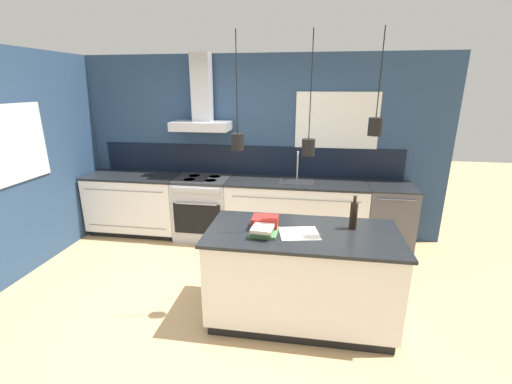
{
  "coord_description": "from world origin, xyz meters",
  "views": [
    {
      "loc": [
        0.89,
        -2.88,
        2.18
      ],
      "look_at": [
        0.33,
        0.69,
        1.05
      ],
      "focal_mm": 24.0,
      "sensor_mm": 36.0,
      "label": 1
    }
  ],
  "objects": [
    {
      "name": "bottle_on_island",
      "position": [
        1.32,
        0.15,
        1.04
      ],
      "size": [
        0.07,
        0.07,
        0.32
      ],
      "color": "black",
      "rests_on": "kitchen_island"
    },
    {
      "name": "counter_run_left",
      "position": [
        -1.68,
        1.69,
        0.46
      ],
      "size": [
        1.38,
        0.64,
        0.91
      ],
      "color": "black",
      "rests_on": "ground_plane"
    },
    {
      "name": "wall_left",
      "position": [
        -2.43,
        0.7,
        1.3
      ],
      "size": [
        0.08,
        3.8,
        2.6
      ],
      "color": "navy",
      "rests_on": "ground_plane"
    },
    {
      "name": "dishwasher",
      "position": [
        2.0,
        1.69,
        0.46
      ],
      "size": [
        0.6,
        0.65,
        0.91
      ],
      "color": "#4C4C51",
      "rests_on": "ground_plane"
    },
    {
      "name": "book_stack",
      "position": [
        0.52,
        -0.09,
        0.96
      ],
      "size": [
        0.25,
        0.34,
        0.09
      ],
      "color": "#4C7F4C",
      "rests_on": "kitchen_island"
    },
    {
      "name": "ground_plane",
      "position": [
        0.0,
        0.0,
        0.0
      ],
      "size": [
        16.0,
        16.0,
        0.0
      ],
      "primitive_type": "plane",
      "color": "tan",
      "rests_on": "ground"
    },
    {
      "name": "oven_range",
      "position": [
        -0.61,
        1.69,
        0.46
      ],
      "size": [
        0.78,
        0.66,
        0.91
      ],
      "color": "#B5B5BA",
      "rests_on": "ground_plane"
    },
    {
      "name": "kitchen_island",
      "position": [
        0.87,
        0.01,
        0.46
      ],
      "size": [
        1.75,
        0.86,
        0.91
      ],
      "color": "black",
      "rests_on": "ground_plane"
    },
    {
      "name": "red_supply_box",
      "position": [
        0.52,
        0.04,
        0.96
      ],
      "size": [
        0.24,
        0.2,
        0.11
      ],
      "color": "red",
      "rests_on": "kitchen_island"
    },
    {
      "name": "wall_back",
      "position": [
        -0.03,
        2.0,
        1.36
      ],
      "size": [
        5.6,
        2.15,
        2.6
      ],
      "color": "navy",
      "rests_on": "ground_plane"
    },
    {
      "name": "counter_run_sink",
      "position": [
        0.74,
        1.69,
        0.46
      ],
      "size": [
        1.93,
        0.64,
        1.31
      ],
      "color": "black",
      "rests_on": "ground_plane"
    },
    {
      "name": "paper_pile",
      "position": [
        0.84,
        -0.04,
        0.91
      ],
      "size": [
        0.4,
        0.36,
        0.01
      ],
      "color": "silver",
      "rests_on": "kitchen_island"
    }
  ]
}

